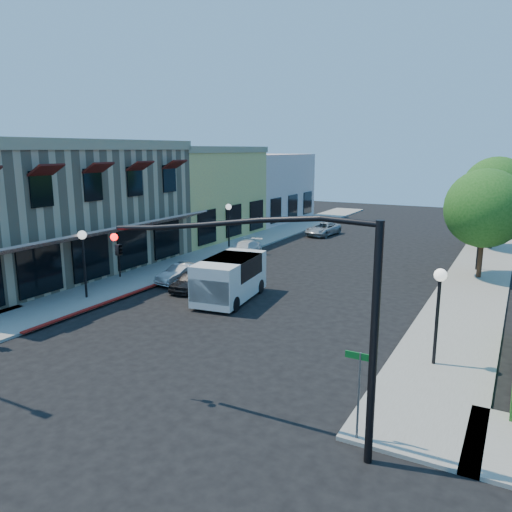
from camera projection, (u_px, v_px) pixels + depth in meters
The scene contains 20 objects.
ground at pixel (87, 410), 14.72m from camera, with size 120.00×120.00×0.00m, color black.
sidewalk_left at pixel (257, 240), 42.00m from camera, with size 3.50×50.00×0.12m, color gray.
sidewalk_right at pixel (484, 261), 33.88m from camera, with size 3.50×50.00×0.12m, color gray.
curb_red_strip at pixel (110, 304), 24.80m from camera, with size 0.25×10.00×0.06m, color maroon.
corner_brick_building at pixel (38, 208), 30.51m from camera, with size 11.77×18.20×8.10m.
yellow_stucco_building at pixel (184, 193), 43.48m from camera, with size 10.00×12.00×7.60m, color #E8D368.
pink_stucco_building at pixel (250, 187), 53.87m from camera, with size 10.00×12.00×7.00m, color beige.
street_tree_a at pixel (485, 208), 28.68m from camera, with size 4.56×4.56×6.48m.
street_tree_b at pixel (496, 190), 37.21m from camera, with size 4.94×4.94×7.02m.
signal_mast_arm at pixel (291, 291), 12.43m from camera, with size 8.01×0.39×6.00m.
street_name_sign at pixel (359, 382), 12.77m from camera, with size 0.80×0.06×2.50m.
lamppost_left_near at pixel (83, 247), 24.97m from camera, with size 0.44×0.44×3.57m.
lamppost_left_far at pixel (229, 215), 37.02m from camera, with size 0.44×0.44×3.57m.
lamppost_right_near at pixel (439, 292), 17.08m from camera, with size 0.44×0.44×3.57m.
lamppost_right_far at pixel (480, 228), 30.85m from camera, with size 0.44×0.44×3.57m.
white_van at pixel (230, 276), 25.18m from camera, with size 2.74×5.15×2.18m.
parked_car_a at pixel (191, 280), 27.16m from camera, with size 1.28×3.19×1.09m, color black.
parked_car_b at pixel (182, 273), 28.67m from camera, with size 1.15×3.29×1.08m, color #B3B5B8.
parked_car_c at pixel (242, 251), 34.67m from camera, with size 1.75×4.31×1.25m, color silver.
parked_car_d at pixel (323, 229), 44.36m from camera, with size 1.91×4.14×1.15m, color #9EA0A3.
Camera 1 is at (10.77, -9.45, 7.55)m, focal length 35.00 mm.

